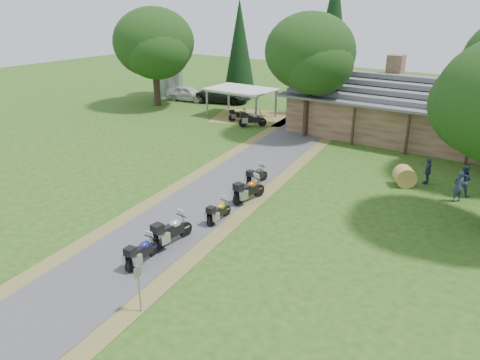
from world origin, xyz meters
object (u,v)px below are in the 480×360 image
Objects in this scene: silo at (167,64)px; motorcycle_row_c at (219,210)px; hay_bale at (405,176)px; motorcycle_row_e at (257,175)px; motorcycle_row_b at (172,229)px; car_white_sedan at (188,91)px; lodge at (426,109)px; motorcycle_carport_a at (239,114)px; carport at (241,103)px; car_dark_suv at (223,92)px; motorcycle_carport_b at (253,118)px; motorcycle_row_a at (142,250)px; motorcycle_row_d at (249,189)px.

motorcycle_row_c is at bearing -43.15° from silo.
motorcycle_row_e is at bearing -147.21° from hay_bale.
hay_bale is at bearing -22.39° from motorcycle_row_b.
car_white_sedan reaches higher than hay_bale.
motorcycle_carport_a is at bearing -168.33° from lodge.
carport reaches higher than hay_bale.
silo is at bearing 72.96° from car_dark_suv.
motorcycle_carport_b is at bearing -40.92° from carport.
carport is at bearing 40.95° from motorcycle_row_e.
car_dark_suv is at bearing 36.63° from motorcycle_row_b.
motorcycle_carport_b reaches higher than motorcycle_row_c.
lodge is 12.22× the size of motorcycle_row_e.
motorcycle_row_e is (-0.87, 10.27, -0.03)m from motorcycle_row_a.
lodge is 12.70× the size of motorcycle_row_c.
motorcycle_carport_b is at bearing 14.80° from motorcycle_row_a.
car_dark_suv is 25.81m from motorcycle_row_d.
car_white_sedan is at bearing 112.00° from motorcycle_carport_b.
hay_bale is at bearing -22.68° from silo.
lodge is at bearing -4.69° from motorcycle_row_d.
motorcycle_row_a is 22.86m from motorcycle_carport_b.
carport is 3.98m from motorcycle_carport_b.
carport is at bearing 60.52° from motorcycle_carport_a.
motorcycle_row_e is at bearing 9.50° from motorcycle_row_b.
motorcycle_row_d reaches higher than motorcycle_carport_a.
lodge is 15.72m from motorcycle_carport_a.
silo reaches higher than lodge.
car_dark_suv is 2.84× the size of motorcycle_row_b.
motorcycle_row_b is at bearing -101.78° from lodge.
motorcycle_row_e is at bearing 32.50° from motorcycle_row_d.
motorcycle_row_e is 1.00× the size of motorcycle_carport_a.
motorcycle_carport_a is (-9.65, 12.11, -0.00)m from motorcycle_row_e.
lodge reaches higher than car_dark_suv.
motorcycle_row_a is at bearing -113.28° from hay_bale.
silo reaches higher than car_dark_suv.
car_white_sedan is 5.09× the size of hay_bale.
car_dark_suv is 3.44× the size of motorcycle_carport_a.
car_white_sedan is (3.91, -1.17, -2.42)m from silo.
car_white_sedan is 3.46× the size of motorcycle_carport_a.
motorcycle_row_e is (19.18, -16.24, -0.41)m from car_white_sedan.
motorcycle_row_b is at bearing -119.56° from motorcycle_carport_a.
car_dark_suv is 28.21m from motorcycle_row_c.
silo is 4.74m from car_white_sedan.
motorcycle_carport_a is at bearing 156.44° from hay_bale.
carport is 2.90× the size of motorcycle_row_d.
silo is 29.05m from motorcycle_row_e.
silo is at bearing 56.48° from motorcycle_row_e.
car_white_sedan is at bearing 30.52° from motorcycle_row_a.
car_white_sedan is at bearing 156.48° from hay_bale.
motorcycle_row_a is at bearing -112.58° from motorcycle_carport_b.
motorcycle_carport_b reaches higher than motorcycle_row_d.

